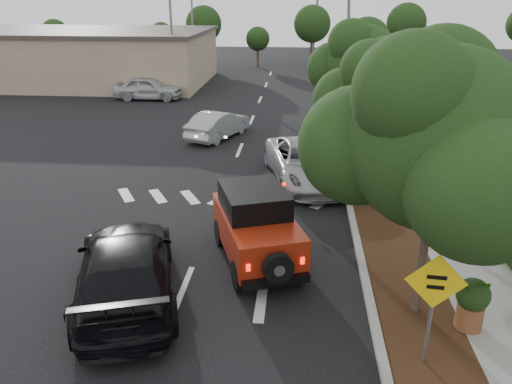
# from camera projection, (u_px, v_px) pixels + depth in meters

# --- Properties ---
(ground) EXTENTS (120.00, 120.00, 0.00)m
(ground) POSITION_uv_depth(u_px,v_px,m) (183.00, 290.00, 12.53)
(ground) COLOR black
(ground) RESTS_ON ground
(curb) EXTENTS (0.20, 70.00, 0.15)m
(curb) POSITION_uv_depth(u_px,v_px,m) (338.00, 151.00, 23.21)
(curb) COLOR #9E9B93
(curb) RESTS_ON ground
(planting_strip) EXTENTS (1.80, 70.00, 0.12)m
(planting_strip) POSITION_uv_depth(u_px,v_px,m) (359.00, 152.00, 23.14)
(planting_strip) COLOR black
(planting_strip) RESTS_ON ground
(sidewalk) EXTENTS (2.00, 70.00, 0.12)m
(sidewalk) POSITION_uv_depth(u_px,v_px,m) (401.00, 153.00, 22.98)
(sidewalk) COLOR gray
(sidewalk) RESTS_ON ground
(hedge) EXTENTS (0.80, 70.00, 0.80)m
(hedge) POSITION_uv_depth(u_px,v_px,m) (433.00, 147.00, 22.74)
(hedge) COLOR black
(hedge) RESTS_ON ground
(commercial_building) EXTENTS (22.00, 12.00, 4.00)m
(commercial_building) POSITION_uv_depth(u_px,v_px,m) (72.00, 57.00, 40.83)
(commercial_building) COLOR gray
(commercial_building) RESTS_ON ground
(transmission_tower) EXTENTS (7.00, 4.00, 28.00)m
(transmission_tower) POSITION_uv_depth(u_px,v_px,m) (330.00, 58.00, 56.40)
(transmission_tower) COLOR slate
(transmission_tower) RESTS_ON ground
(street_tree_near) EXTENTS (3.80, 3.80, 5.92)m
(street_tree_near) POSITION_uv_depth(u_px,v_px,m) (415.00, 313.00, 11.60)
(street_tree_near) COLOR black
(street_tree_near) RESTS_ON ground
(street_tree_mid) EXTENTS (3.20, 3.20, 5.32)m
(street_tree_mid) POSITION_uv_depth(u_px,v_px,m) (375.00, 198.00, 18.07)
(street_tree_mid) COLOR black
(street_tree_mid) RESTS_ON ground
(street_tree_far) EXTENTS (3.40, 3.40, 5.62)m
(street_tree_far) POSITION_uv_depth(u_px,v_px,m) (357.00, 147.00, 24.08)
(street_tree_far) COLOR black
(street_tree_far) RESTS_ON ground
(light_pole_a) EXTENTS (2.00, 0.22, 9.00)m
(light_pole_a) POSITION_uv_depth(u_px,v_px,m) (175.00, 93.00, 37.09)
(light_pole_a) COLOR slate
(light_pole_a) RESTS_ON ground
(light_pole_b) EXTENTS (2.00, 0.22, 9.00)m
(light_pole_b) POSITION_uv_depth(u_px,v_px,m) (195.00, 69.00, 48.27)
(light_pole_b) COLOR slate
(light_pole_b) RESTS_ON ground
(red_jeep) EXTENTS (2.89, 4.20, 2.06)m
(red_jeep) POSITION_uv_depth(u_px,v_px,m) (255.00, 224.00, 13.64)
(red_jeep) COLOR black
(red_jeep) RESTS_ON ground
(silver_suv_ahead) EXTENTS (3.84, 6.14, 1.58)m
(silver_suv_ahead) POSITION_uv_depth(u_px,v_px,m) (307.00, 162.00, 19.40)
(silver_suv_ahead) COLOR #AAABB1
(silver_suv_ahead) RESTS_ON ground
(black_suv_oncoming) EXTENTS (3.80, 5.99, 1.62)m
(black_suv_oncoming) POSITION_uv_depth(u_px,v_px,m) (126.00, 268.00, 11.93)
(black_suv_oncoming) COLOR black
(black_suv_oncoming) RESTS_ON ground
(silver_sedan_oncoming) EXTENTS (2.93, 4.43, 1.38)m
(silver_sedan_oncoming) POSITION_uv_depth(u_px,v_px,m) (218.00, 124.00, 25.37)
(silver_sedan_oncoming) COLOR #9D9FA4
(silver_sedan_oncoming) RESTS_ON ground
(parked_suv) EXTENTS (4.65, 1.89, 1.58)m
(parked_suv) POSITION_uv_depth(u_px,v_px,m) (148.00, 88.00, 34.44)
(parked_suv) COLOR #B9BCC1
(parked_suv) RESTS_ON ground
(speed_hump_sign) EXTENTS (1.13, 0.13, 2.41)m
(speed_hump_sign) POSITION_uv_depth(u_px,v_px,m) (434.00, 295.00, 9.34)
(speed_hump_sign) COLOR slate
(speed_hump_sign) RESTS_ON ground
(terracotta_planter) EXTENTS (0.72, 0.72, 1.26)m
(terracotta_planter) POSITION_uv_depth(u_px,v_px,m) (472.00, 299.00, 10.67)
(terracotta_planter) COLOR brown
(terracotta_planter) RESTS_ON ground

